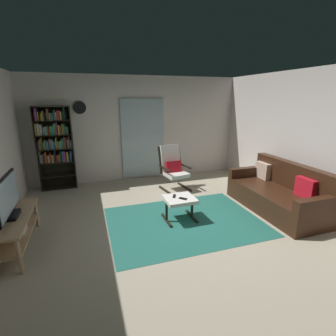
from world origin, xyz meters
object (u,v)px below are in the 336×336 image
(bookshelf_near_tv, at_px, (55,142))
(leather_sofa, at_px, (279,194))
(lounge_armchair, at_px, (173,166))
(wall_clock, at_px, (80,108))
(cell_phone, at_px, (183,199))
(television, at_px, (7,198))
(tv_stand, at_px, (13,228))
(ottoman, at_px, (180,201))
(tv_remote, at_px, (174,196))

(bookshelf_near_tv, bearing_deg, leather_sofa, -32.33)
(lounge_armchair, bearing_deg, wall_clock, 152.74)
(lounge_armchair, xyz_separation_m, cell_phone, (-0.38, -1.59, -0.12))
(television, bearing_deg, tv_stand, 156.46)
(cell_phone, bearing_deg, wall_clock, 80.00)
(tv_stand, bearing_deg, cell_phone, 0.74)
(tv_stand, height_order, lounge_armchair, lounge_armchair)
(lounge_armchair, distance_m, wall_clock, 2.55)
(bookshelf_near_tv, bearing_deg, television, -98.97)
(leather_sofa, height_order, ottoman, leather_sofa)
(bookshelf_near_tv, xyz_separation_m, wall_clock, (0.60, 0.14, 0.75))
(bookshelf_near_tv, height_order, wall_clock, wall_clock)
(ottoman, relative_size, cell_phone, 3.77)
(tv_stand, relative_size, wall_clock, 4.58)
(bookshelf_near_tv, xyz_separation_m, tv_remote, (2.06, -2.31, -0.68))
(television, height_order, lounge_armchair, television)
(wall_clock, bearing_deg, lounge_armchair, -27.26)
(tv_stand, distance_m, lounge_armchair, 3.37)
(tv_remote, xyz_separation_m, wall_clock, (-1.46, 2.45, 1.43))
(tv_stand, relative_size, leather_sofa, 0.68)
(lounge_armchair, xyz_separation_m, tv_remote, (-0.49, -1.45, -0.11))
(tv_stand, bearing_deg, ottoman, 2.24)
(tv_stand, bearing_deg, tv_remote, 4.13)
(tv_remote, bearing_deg, lounge_armchair, 96.34)
(ottoman, bearing_deg, bookshelf_near_tv, 131.79)
(tv_stand, height_order, bookshelf_near_tv, bookshelf_near_tv)
(lounge_armchair, distance_m, tv_remote, 1.53)
(television, relative_size, lounge_armchair, 0.91)
(tv_stand, bearing_deg, lounge_armchair, 28.93)
(leather_sofa, bearing_deg, bookshelf_near_tv, 147.67)
(lounge_armchair, height_order, wall_clock, wall_clock)
(ottoman, bearing_deg, lounge_armchair, 74.84)
(tv_stand, distance_m, cell_phone, 2.56)
(television, distance_m, lounge_armchair, 3.37)
(bookshelf_near_tv, bearing_deg, lounge_armchair, -18.64)
(wall_clock, bearing_deg, tv_stand, -110.78)
(cell_phone, bearing_deg, television, 139.67)
(cell_phone, bearing_deg, ottoman, 76.26)
(tv_stand, height_order, wall_clock, wall_clock)
(lounge_armchair, bearing_deg, television, -151.03)
(tv_remote, height_order, cell_phone, tv_remote)
(bookshelf_near_tv, height_order, tv_remote, bookshelf_near_tv)
(television, relative_size, tv_remote, 6.43)
(lounge_armchair, xyz_separation_m, ottoman, (-0.41, -1.53, -0.19))
(tv_stand, bearing_deg, bookshelf_near_tv, 80.98)
(leather_sofa, xyz_separation_m, wall_clock, (-3.48, 2.72, 1.54))
(leather_sofa, relative_size, tv_remote, 13.53)
(lounge_armchair, bearing_deg, ottoman, -105.16)
(ottoman, distance_m, cell_phone, 0.11)
(tv_stand, height_order, leather_sofa, leather_sofa)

